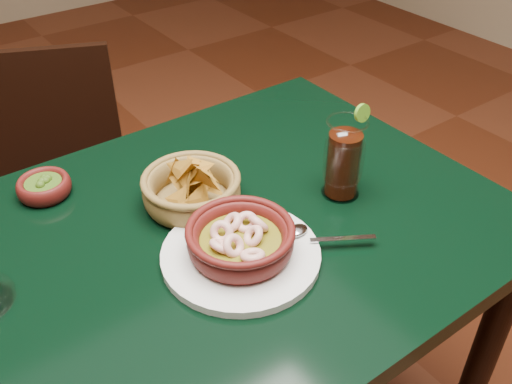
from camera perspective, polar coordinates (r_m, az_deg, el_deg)
dining_table at (r=1.09m, az=-6.62°, el=-8.80°), size 1.20×0.80×0.75m
dining_chair at (r=1.72m, az=-18.89°, el=0.24°), size 0.51×0.51×0.84m
shrimp_plate at (r=0.97m, az=-1.53°, el=-5.16°), size 0.35×0.27×0.08m
chip_basket at (r=1.09m, az=-6.45°, el=0.28°), size 0.22×0.22×0.14m
guacamole_ramekin at (r=1.19m, az=-20.43°, el=0.52°), size 0.12×0.12×0.04m
cola_drink at (r=1.10m, az=8.75°, el=3.28°), size 0.16×0.16×0.19m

